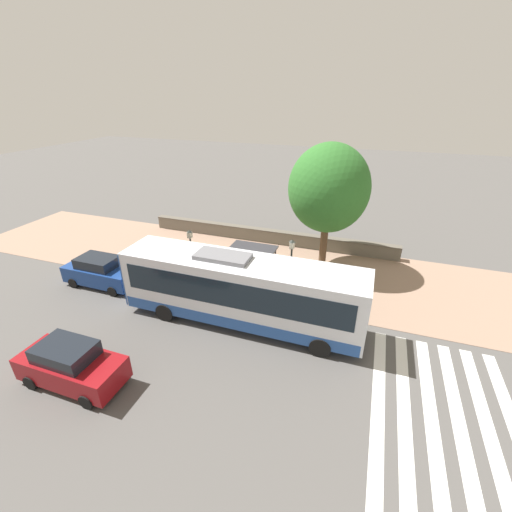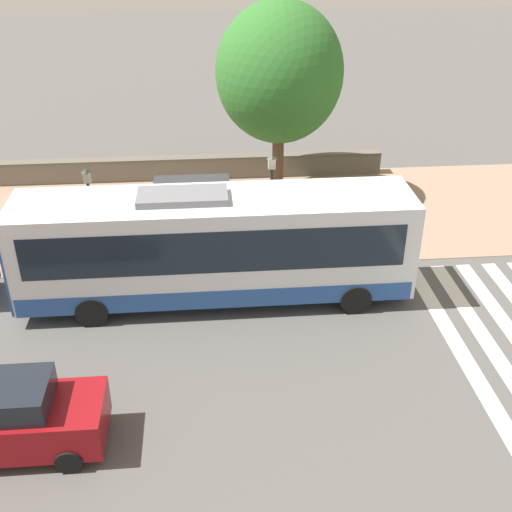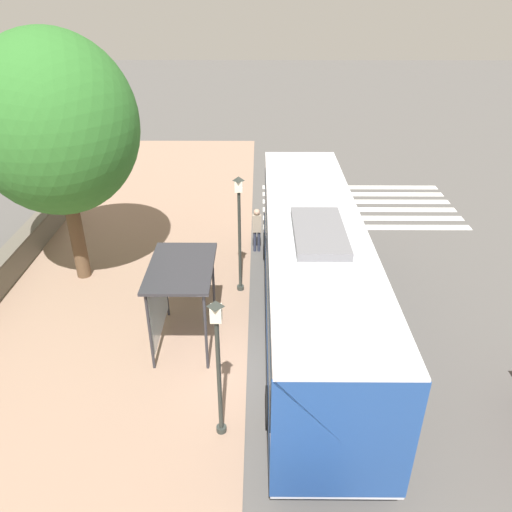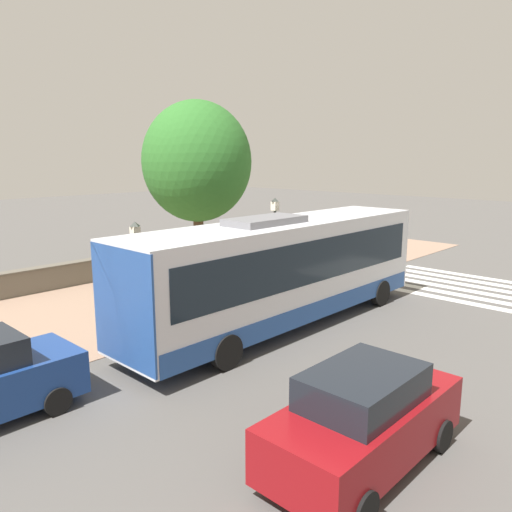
{
  "view_description": "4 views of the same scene",
  "coord_description": "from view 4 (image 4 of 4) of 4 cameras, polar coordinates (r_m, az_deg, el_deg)",
  "views": [
    {
      "loc": [
        15.63,
        7.5,
        11.15
      ],
      "look_at": [
        -0.81,
        1.73,
        2.6
      ],
      "focal_mm": 24.0,
      "sensor_mm": 36.0,
      "label": 1
    },
    {
      "loc": [
        19.83,
        1.62,
        11.63
      ],
      "look_at": [
        1.12,
        3.23,
        1.09
      ],
      "focal_mm": 45.0,
      "sensor_mm": 36.0,
      "label": 2
    },
    {
      "loc": [
        0.32,
        -10.63,
        9.41
      ],
      "look_at": [
        0.23,
        3.37,
        1.63
      ],
      "focal_mm": 35.0,
      "sensor_mm": 36.0,
      "label": 3
    },
    {
      "loc": [
        12.43,
        -10.72,
        5.65
      ],
      "look_at": [
        -1.05,
        3.6,
        1.77
      ],
      "focal_mm": 35.0,
      "sensor_mm": 36.0,
      "label": 4
    }
  ],
  "objects": [
    {
      "name": "crosswalk_stripes",
      "position": [
        23.88,
        23.92,
        -3.5
      ],
      "size": [
        9.0,
        5.25,
        0.01
      ],
      "color": "silver",
      "rests_on": "ground"
    },
    {
      "name": "shade_tree",
      "position": [
        24.09,
        -6.76,
        10.6
      ],
      "size": [
        5.15,
        5.15,
        8.31
      ],
      "color": "brown",
      "rests_on": "ground"
    },
    {
      "name": "street_lamp_far",
      "position": [
        19.65,
        2.15,
        1.79
      ],
      "size": [
        0.28,
        0.28,
        4.13
      ],
      "color": "#2D332D",
      "rests_on": "ground"
    },
    {
      "name": "ground_plane",
      "position": [
        17.36,
        -5.68,
        -7.9
      ],
      "size": [
        120.0,
        120.0,
        0.0
      ],
      "primitive_type": "plane",
      "color": "#514F4C",
      "rests_on": "ground"
    },
    {
      "name": "bus_shelter",
      "position": [
        18.99,
        -7.15,
        0.34
      ],
      "size": [
        1.78,
        2.78,
        2.55
      ],
      "color": "#2D2D33",
      "rests_on": "ground"
    },
    {
      "name": "parked_car_far_lane",
      "position": [
        9.86,
        12.26,
        -17.7
      ],
      "size": [
        1.96,
        4.43,
        1.92
      ],
      "color": "maroon",
      "rests_on": "ground"
    },
    {
      "name": "bench",
      "position": [
        21.59,
        -0.61,
        -2.73
      ],
      "size": [
        0.4,
        1.42,
        0.88
      ],
      "color": "brown",
      "rests_on": "ground"
    },
    {
      "name": "street_lamp_near",
      "position": [
        15.85,
        -13.45,
        -1.59
      ],
      "size": [
        0.28,
        0.28,
        3.75
      ],
      "color": "#2D332D",
      "rests_on": "ground"
    },
    {
      "name": "stone_wall",
      "position": [
        24.11,
        -19.2,
        -1.71
      ],
      "size": [
        0.6,
        20.0,
        1.07
      ],
      "color": "#6B6356",
      "rests_on": "ground"
    },
    {
      "name": "pedestrian",
      "position": [
        21.76,
        8.13,
        -1.11
      ],
      "size": [
        0.34,
        0.24,
        1.8
      ],
      "color": "#2D3347",
      "rests_on": "ground"
    },
    {
      "name": "sidewalk_plaza",
      "position": [
        20.82,
        -13.88,
        -4.9
      ],
      "size": [
        9.0,
        44.0,
        0.02
      ],
      "color": "#937560",
      "rests_on": "ground"
    },
    {
      "name": "bus",
      "position": [
        16.81,
        3.17,
        -1.52
      ],
      "size": [
        2.78,
        12.47,
        3.81
      ],
      "color": "silver",
      "rests_on": "ground"
    }
  ]
}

